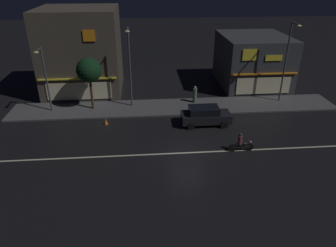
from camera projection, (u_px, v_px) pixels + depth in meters
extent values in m
plane|color=black|center=(187.00, 153.00, 23.27)|extent=(140.00, 140.00, 0.00)
cube|color=beige|center=(187.00, 153.00, 23.26)|extent=(30.27, 0.16, 0.01)
cube|color=#4C4C4F|center=(175.00, 107.00, 30.78)|extent=(31.86, 3.99, 0.14)
cube|color=#383A3F|center=(252.00, 61.00, 35.71)|extent=(7.24, 8.17, 5.70)
cube|color=orange|center=(265.00, 74.00, 32.08)|extent=(6.88, 0.24, 0.12)
cube|color=yellow|center=(274.00, 58.00, 31.45)|extent=(1.74, 0.08, 0.57)
cube|color=yellow|center=(250.00, 55.00, 31.09)|extent=(1.42, 0.08, 1.14)
cube|color=beige|center=(263.00, 86.00, 32.72)|extent=(5.79, 0.06, 1.80)
cube|color=#4C443A|center=(82.00, 51.00, 33.35)|extent=(8.04, 7.72, 8.84)
cube|color=yellow|center=(77.00, 79.00, 30.63)|extent=(7.64, 0.24, 0.12)
cube|color=orange|center=(89.00, 36.00, 28.94)|extent=(1.12, 0.08, 1.05)
cube|color=beige|center=(79.00, 91.00, 31.27)|extent=(6.43, 0.06, 1.80)
cylinder|color=#47494C|center=(46.00, 80.00, 28.52)|extent=(0.16, 0.16, 6.11)
cube|color=#47494C|center=(38.00, 50.00, 26.57)|extent=(0.10, 1.40, 0.10)
ellipsoid|color=#F9E099|center=(36.00, 53.00, 25.98)|extent=(0.44, 0.32, 0.20)
cylinder|color=#47494C|center=(130.00, 68.00, 29.23)|extent=(0.16, 0.16, 7.62)
cube|color=#47494C|center=(127.00, 29.00, 26.94)|extent=(0.10, 1.40, 0.10)
ellipsoid|color=#F9E099|center=(127.00, 32.00, 26.35)|extent=(0.44, 0.32, 0.20)
cylinder|color=#47494C|center=(285.00, 63.00, 30.35)|extent=(0.16, 0.16, 7.86)
cube|color=#47494C|center=(296.00, 24.00, 28.01)|extent=(0.10, 1.40, 0.10)
ellipsoid|color=#F9E099|center=(299.00, 26.00, 27.42)|extent=(0.44, 0.32, 0.20)
cylinder|color=#4C664C|center=(195.00, 95.00, 31.38)|extent=(0.42, 0.42, 1.50)
sphere|color=tan|center=(195.00, 87.00, 30.99)|extent=(0.22, 0.22, 0.22)
cylinder|color=#473323|center=(92.00, 94.00, 29.63)|extent=(0.24, 0.24, 2.93)
sphere|color=black|center=(89.00, 70.00, 28.56)|extent=(2.33, 2.33, 2.33)
cube|color=black|center=(206.00, 117.00, 27.22)|extent=(4.30, 1.78, 0.76)
cube|color=black|center=(204.00, 110.00, 26.90)|extent=(2.58, 1.57, 0.60)
cube|color=#F9F2CC|center=(228.00, 112.00, 27.87)|extent=(0.08, 0.20, 0.12)
cube|color=#F9F2CC|center=(231.00, 118.00, 26.80)|extent=(0.08, 0.20, 0.12)
cylinder|color=black|center=(219.00, 116.00, 28.29)|extent=(0.62, 0.20, 0.62)
cylinder|color=black|center=(224.00, 125.00, 26.71)|extent=(0.62, 0.20, 0.62)
cylinder|color=black|center=(188.00, 117.00, 28.07)|extent=(0.62, 0.20, 0.62)
cylinder|color=black|center=(191.00, 126.00, 26.49)|extent=(0.62, 0.20, 0.62)
cylinder|color=black|center=(249.00, 147.00, 23.43)|extent=(0.60, 0.08, 0.60)
cylinder|color=black|center=(233.00, 148.00, 23.33)|extent=(0.60, 0.10, 0.60)
cube|color=black|center=(241.00, 146.00, 23.34)|extent=(1.30, 0.14, 0.20)
ellipsoid|color=black|center=(244.00, 144.00, 23.25)|extent=(0.44, 0.26, 0.24)
cube|color=black|center=(239.00, 145.00, 23.26)|extent=(0.56, 0.22, 0.10)
cylinder|color=slate|center=(250.00, 141.00, 23.18)|extent=(0.03, 0.60, 0.03)
sphere|color=white|center=(251.00, 142.00, 23.23)|extent=(0.14, 0.14, 0.14)
cylinder|color=brown|center=(240.00, 140.00, 23.08)|extent=(0.32, 0.32, 0.70)
sphere|color=#333338|center=(241.00, 135.00, 22.87)|extent=(0.22, 0.22, 0.22)
cone|color=orange|center=(106.00, 121.00, 27.41)|extent=(0.36, 0.36, 0.55)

